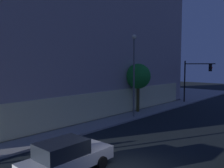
{
  "coord_description": "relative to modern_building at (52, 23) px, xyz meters",
  "views": [
    {
      "loc": [
        -8.74,
        -6.96,
        5.25
      ],
      "look_at": [
        4.64,
        5.1,
        3.77
      ],
      "focal_mm": 38.1,
      "sensor_mm": 36.0,
      "label": 1
    }
  ],
  "objects": [
    {
      "name": "modern_building",
      "position": [
        0.0,
        0.0,
        0.0
      ],
      "size": [
        29.52,
        21.46,
        21.05
      ],
      "color": "#4C4C51",
      "rests_on": "ground"
    },
    {
      "name": "traffic_light_far_corner",
      "position": [
        12.98,
        -13.22,
        -6.54
      ],
      "size": [
        0.32,
        4.1,
        5.59
      ],
      "color": "black",
      "rests_on": "sidewalk_corner"
    },
    {
      "name": "street_lamp_sidewalk",
      "position": [
        0.82,
        -12.34,
        -5.29
      ],
      "size": [
        0.44,
        0.44,
        7.96
      ],
      "color": "slate",
      "rests_on": "sidewalk_corner"
    },
    {
      "name": "sidewalk_tree",
      "position": [
        3.15,
        -11.17,
        -6.49
      ],
      "size": [
        2.7,
        2.7,
        5.19
      ],
      "color": "#49431E",
      "rests_on": "sidewalk_corner"
    },
    {
      "name": "car_silver",
      "position": [
        -10.97,
        -17.14,
        -9.61
      ],
      "size": [
        4.73,
        1.99,
        1.66
      ],
      "color": "#B7BABF",
      "rests_on": "ground"
    }
  ]
}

